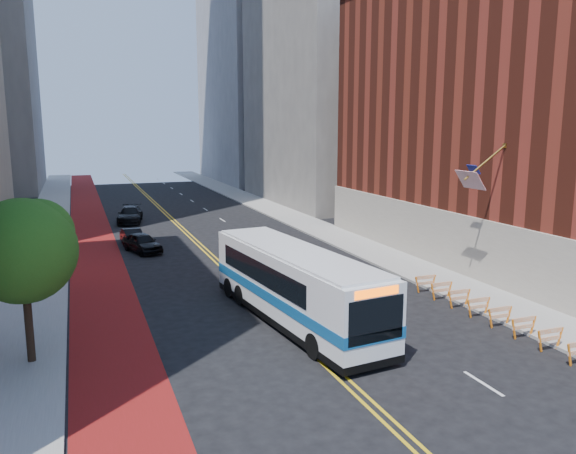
% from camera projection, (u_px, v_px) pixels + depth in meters
% --- Properties ---
extents(ground, '(160.00, 160.00, 0.00)m').
position_uv_depth(ground, '(346.00, 382.00, 21.40)').
color(ground, black).
rests_on(ground, ground).
extents(sidewalk_left, '(4.00, 140.00, 0.15)m').
position_uv_depth(sidewalk_left, '(42.00, 247.00, 44.80)').
color(sidewalk_left, gray).
rests_on(sidewalk_left, ground).
extents(sidewalk_right, '(4.00, 140.00, 0.15)m').
position_uv_depth(sidewalk_right, '(317.00, 228.00, 53.18)').
color(sidewalk_right, gray).
rests_on(sidewalk_right, ground).
extents(bus_lane_paint, '(3.60, 140.00, 0.01)m').
position_uv_depth(bus_lane_paint, '(94.00, 244.00, 46.17)').
color(bus_lane_paint, maroon).
rests_on(bus_lane_paint, ground).
extents(center_line_inner, '(0.14, 140.00, 0.01)m').
position_uv_depth(center_line_inner, '(189.00, 238.00, 48.94)').
color(center_line_inner, gold).
rests_on(center_line_inner, ground).
extents(center_line_outer, '(0.14, 140.00, 0.01)m').
position_uv_depth(center_line_outer, '(194.00, 237.00, 49.06)').
color(center_line_outer, gold).
rests_on(center_line_outer, ground).
extents(lane_dashes, '(0.14, 98.20, 0.01)m').
position_uv_depth(lane_dashes, '(222.00, 220.00, 58.04)').
color(lane_dashes, silver).
rests_on(lane_dashes, ground).
extents(brick_building, '(18.73, 36.00, 22.00)m').
position_uv_depth(brick_building, '(559.00, 106.00, 38.15)').
color(brick_building, maroon).
rests_on(brick_building, ground).
extents(midrise_right_near, '(18.00, 26.00, 40.00)m').
position_uv_depth(midrise_right_near, '(341.00, 41.00, 70.03)').
color(midrise_right_near, slate).
rests_on(midrise_right_near, ground).
extents(midrise_right_far, '(20.00, 28.00, 55.00)m').
position_uv_depth(midrise_right_far, '(270.00, 20.00, 96.64)').
color(midrise_right_far, gray).
rests_on(midrise_right_far, ground).
extents(construction_barriers, '(1.42, 10.91, 1.00)m').
position_uv_depth(construction_barriers, '(489.00, 309.00, 27.79)').
color(construction_barriers, orange).
rests_on(construction_barriers, ground).
extents(street_tree, '(4.20, 4.20, 6.70)m').
position_uv_depth(street_tree, '(24.00, 247.00, 22.16)').
color(street_tree, black).
rests_on(street_tree, sidewalk_left).
extents(transit_bus, '(4.43, 13.70, 3.70)m').
position_uv_depth(transit_bus, '(293.00, 284.00, 27.64)').
color(transit_bus, silver).
rests_on(transit_bus, ground).
extents(car_a, '(3.02, 4.72, 1.50)m').
position_uv_depth(car_a, '(142.00, 243.00, 43.16)').
color(car_a, black).
rests_on(car_a, ground).
extents(car_b, '(1.83, 4.14, 1.32)m').
position_uv_depth(car_b, '(133.00, 237.00, 45.65)').
color(car_b, black).
rests_on(car_b, ground).
extents(car_c, '(3.18, 5.81, 1.60)m').
position_uv_depth(car_c, '(130.00, 215.00, 56.37)').
color(car_c, black).
rests_on(car_c, ground).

